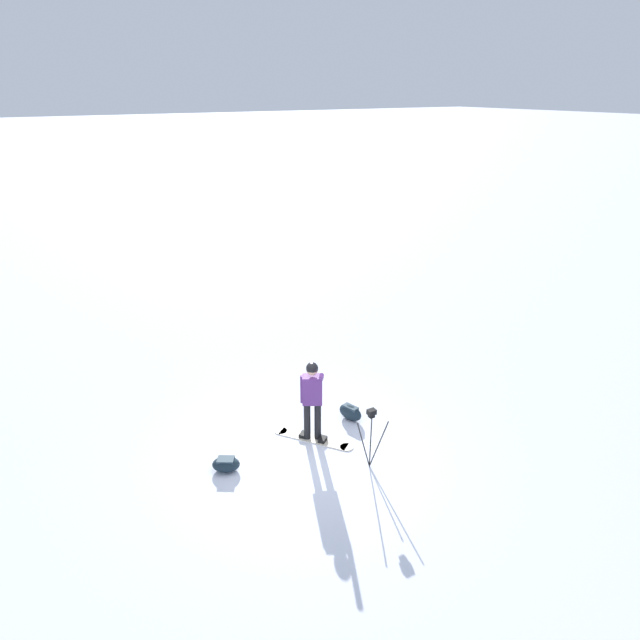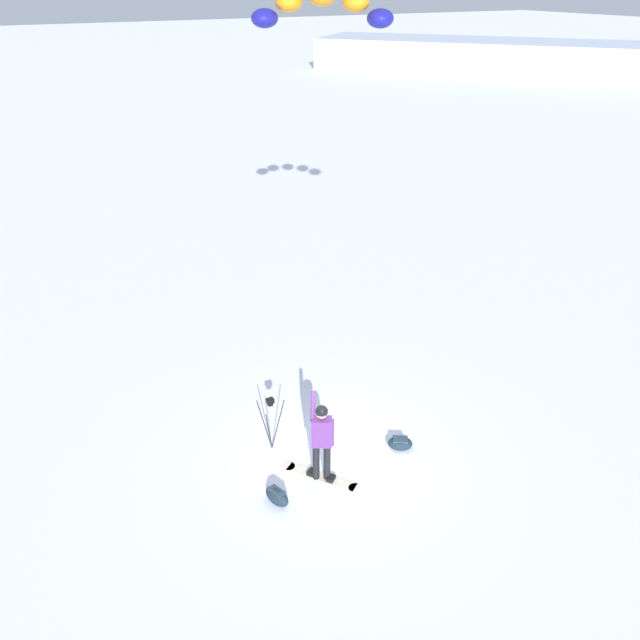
{
  "view_description": "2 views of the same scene",
  "coord_description": "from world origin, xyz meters",
  "px_view_note": "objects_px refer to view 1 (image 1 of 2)",
  "views": [
    {
      "loc": [
        -8.11,
        4.57,
        6.86
      ],
      "look_at": [
        -2.11,
        0.92,
        3.92
      ],
      "focal_mm": 31.52,
      "sensor_mm": 36.0,
      "label": 1
    },
    {
      "loc": [
        9.53,
        -5.44,
        9.09
      ],
      "look_at": [
        -1.18,
        0.4,
        2.68
      ],
      "focal_mm": 36.89,
      "sensor_mm": 36.0,
      "label": 2
    }
  ],
  "objects_px": {
    "snowboarder": "(312,393)",
    "gear_bag_small": "(226,464)",
    "camera_tripod": "(371,426)",
    "snowboard": "(313,438)",
    "gear_bag_large": "(350,412)"
  },
  "relations": [
    {
      "from": "gear_bag_large",
      "to": "camera_tripod",
      "type": "distance_m",
      "value": 1.86
    },
    {
      "from": "snowboard",
      "to": "camera_tripod",
      "type": "distance_m",
      "value": 1.69
    },
    {
      "from": "gear_bag_small",
      "to": "gear_bag_large",
      "type": "bearing_deg",
      "value": -85.48
    },
    {
      "from": "snowboarder",
      "to": "gear_bag_small",
      "type": "height_order",
      "value": "snowboarder"
    },
    {
      "from": "camera_tripod",
      "to": "gear_bag_small",
      "type": "bearing_deg",
      "value": 61.01
    },
    {
      "from": "snowboarder",
      "to": "camera_tripod",
      "type": "bearing_deg",
      "value": -160.61
    },
    {
      "from": "snowboarder",
      "to": "gear_bag_small",
      "type": "relative_size",
      "value": 2.78
    },
    {
      "from": "snowboarder",
      "to": "gear_bag_large",
      "type": "height_order",
      "value": "snowboarder"
    },
    {
      "from": "snowboard",
      "to": "gear_bag_small",
      "type": "xyz_separation_m",
      "value": [
        -0.0,
        1.95,
        0.11
      ]
    },
    {
      "from": "snowboarder",
      "to": "snowboard",
      "type": "xyz_separation_m",
      "value": [
        -0.02,
        0.0,
        -1.08
      ]
    },
    {
      "from": "snowboarder",
      "to": "camera_tripod",
      "type": "relative_size",
      "value": 1.42
    },
    {
      "from": "snowboarder",
      "to": "snowboard",
      "type": "relative_size",
      "value": 1.21
    },
    {
      "from": "snowboard",
      "to": "camera_tripod",
      "type": "height_order",
      "value": "camera_tripod"
    },
    {
      "from": "gear_bag_small",
      "to": "snowboard",
      "type": "bearing_deg",
      "value": -89.91
    },
    {
      "from": "snowboarder",
      "to": "gear_bag_small",
      "type": "xyz_separation_m",
      "value": [
        -0.03,
        1.95,
        -0.97
      ]
    }
  ]
}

